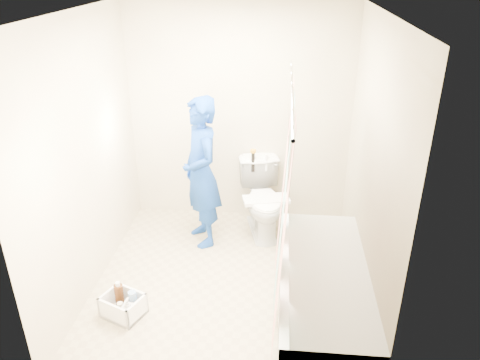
# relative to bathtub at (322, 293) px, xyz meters

# --- Properties ---
(floor) EXTENTS (2.60, 2.60, 0.00)m
(floor) POSITION_rel_bathtub_xyz_m (-0.85, 0.43, -0.27)
(floor) COLOR tan
(floor) RESTS_ON ground
(ceiling) EXTENTS (2.40, 2.60, 0.02)m
(ceiling) POSITION_rel_bathtub_xyz_m (-0.85, 0.43, 2.13)
(ceiling) COLOR white
(ceiling) RESTS_ON wall_back
(wall_back) EXTENTS (2.40, 0.02, 2.40)m
(wall_back) POSITION_rel_bathtub_xyz_m (-0.85, 1.73, 0.93)
(wall_back) COLOR beige
(wall_back) RESTS_ON ground
(wall_front) EXTENTS (2.40, 0.02, 2.40)m
(wall_front) POSITION_rel_bathtub_xyz_m (-0.85, -0.88, 0.93)
(wall_front) COLOR beige
(wall_front) RESTS_ON ground
(wall_left) EXTENTS (0.02, 2.60, 2.40)m
(wall_left) POSITION_rel_bathtub_xyz_m (-2.05, 0.43, 0.93)
(wall_left) COLOR beige
(wall_left) RESTS_ON ground
(wall_right) EXTENTS (0.02, 2.60, 2.40)m
(wall_right) POSITION_rel_bathtub_xyz_m (0.35, 0.43, 0.93)
(wall_right) COLOR beige
(wall_right) RESTS_ON ground
(bathtub) EXTENTS (0.70, 1.75, 0.50)m
(bathtub) POSITION_rel_bathtub_xyz_m (0.00, 0.00, 0.00)
(bathtub) COLOR white
(bathtub) RESTS_ON ground
(curtain_rod) EXTENTS (0.02, 1.90, 0.02)m
(curtain_rod) POSITION_rel_bathtub_xyz_m (-0.33, 0.00, 1.68)
(curtain_rod) COLOR silver
(curtain_rod) RESTS_ON wall_back
(shower_curtain) EXTENTS (0.06, 1.75, 1.80)m
(shower_curtain) POSITION_rel_bathtub_xyz_m (-0.33, 0.00, 0.75)
(shower_curtain) COLOR white
(shower_curtain) RESTS_ON curtain_rod
(toilet) EXTENTS (0.61, 0.85, 0.78)m
(toilet) POSITION_rel_bathtub_xyz_m (-0.55, 1.35, 0.12)
(toilet) COLOR white
(toilet) RESTS_ON ground
(tank_lid) EXTENTS (0.52, 0.32, 0.04)m
(tank_lid) POSITION_rel_bathtub_xyz_m (-0.52, 1.22, 0.19)
(tank_lid) COLOR white
(tank_lid) RESTS_ON toilet
(tank_internals) EXTENTS (0.19, 0.08, 0.26)m
(tank_internals) POSITION_rel_bathtub_xyz_m (-0.64, 1.54, 0.51)
(tank_internals) COLOR black
(tank_internals) RESTS_ON toilet
(plumber) EXTENTS (0.60, 0.69, 1.58)m
(plumber) POSITION_rel_bathtub_xyz_m (-1.18, 1.11, 0.52)
(plumber) COLOR #0F1996
(plumber) RESTS_ON ground
(cleaning_caddy) EXTENTS (0.40, 0.37, 0.25)m
(cleaning_caddy) POSITION_rel_bathtub_xyz_m (-1.65, -0.12, -0.18)
(cleaning_caddy) COLOR white
(cleaning_caddy) RESTS_ON ground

